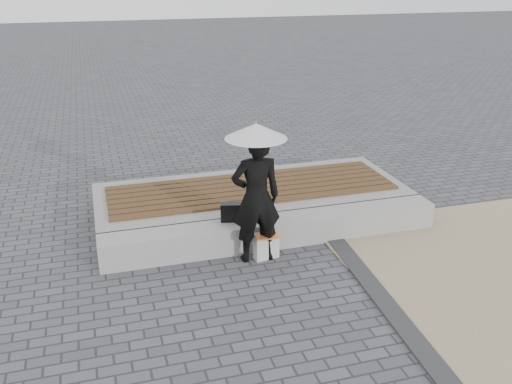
{
  "coord_description": "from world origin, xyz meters",
  "views": [
    {
      "loc": [
        -2.38,
        -5.42,
        3.77
      ],
      "look_at": [
        -0.4,
        1.22,
        1.0
      ],
      "focal_mm": 39.59,
      "sensor_mm": 36.0,
      "label": 1
    }
  ],
  "objects_px": {
    "seating_ledge": "(275,231)",
    "parasol": "(256,131)",
    "handbag": "(234,212)",
    "woman": "(256,198)",
    "canvas_tote": "(266,246)"
  },
  "relations": [
    {
      "from": "woman",
      "to": "canvas_tote",
      "type": "height_order",
      "value": "woman"
    },
    {
      "from": "seating_ledge",
      "to": "woman",
      "type": "height_order",
      "value": "woman"
    },
    {
      "from": "seating_ledge",
      "to": "parasol",
      "type": "bearing_deg",
      "value": -136.35
    },
    {
      "from": "woman",
      "to": "handbag",
      "type": "xyz_separation_m",
      "value": [
        -0.19,
        0.47,
        -0.38
      ]
    },
    {
      "from": "seating_ledge",
      "to": "parasol",
      "type": "relative_size",
      "value": 4.85
    },
    {
      "from": "parasol",
      "to": "handbag",
      "type": "relative_size",
      "value": 2.73
    },
    {
      "from": "canvas_tote",
      "to": "woman",
      "type": "bearing_deg",
      "value": 164.59
    },
    {
      "from": "seating_ledge",
      "to": "parasol",
      "type": "distance_m",
      "value": 1.73
    },
    {
      "from": "seating_ledge",
      "to": "canvas_tote",
      "type": "distance_m",
      "value": 0.47
    },
    {
      "from": "woman",
      "to": "handbag",
      "type": "relative_size",
      "value": 4.86
    },
    {
      "from": "seating_ledge",
      "to": "handbag",
      "type": "height_order",
      "value": "handbag"
    },
    {
      "from": "woman",
      "to": "parasol",
      "type": "bearing_deg",
      "value": -74.2
    },
    {
      "from": "seating_ledge",
      "to": "handbag",
      "type": "distance_m",
      "value": 0.68
    },
    {
      "from": "parasol",
      "to": "seating_ledge",
      "type": "bearing_deg",
      "value": 43.65
    },
    {
      "from": "seating_ledge",
      "to": "woman",
      "type": "relative_size",
      "value": 2.72
    }
  ]
}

